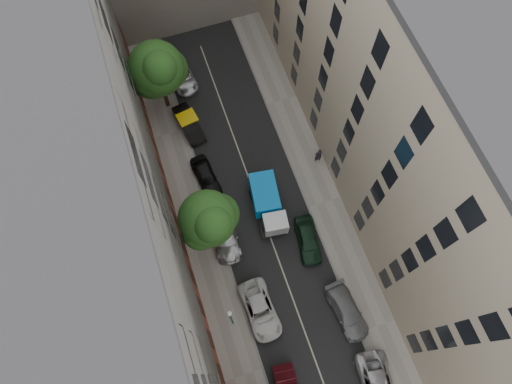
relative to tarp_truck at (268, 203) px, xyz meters
name	(u,v)px	position (x,y,z in m)	size (l,w,h in m)	color
ground	(265,222)	(-0.60, -1.09, -1.34)	(120.00, 120.00, 0.00)	#4C4C49
road_surface	(265,222)	(-0.60, -1.09, -1.33)	(8.00, 44.00, 0.02)	black
sidewalk_left	(203,242)	(-6.10, -1.09, -1.26)	(3.00, 44.00, 0.15)	gray
sidewalk_right	(324,202)	(4.90, -1.09, -1.26)	(3.00, 44.00, 0.15)	gray
building_left	(102,226)	(-11.60, -1.09, 8.66)	(8.00, 44.00, 20.00)	#4C4947
building_right	(419,127)	(10.40, -1.09, 8.66)	(8.00, 44.00, 20.00)	tan
tarp_truck	(268,203)	(0.00, 0.00, 0.00)	(2.73, 5.49, 2.42)	black
car_left_2	(260,310)	(-3.40, -8.03, -0.65)	(2.29, 4.96, 1.38)	silver
car_left_3	(225,235)	(-4.20, -1.29, -0.61)	(2.04, 5.02, 1.46)	silver
car_left_4	(206,177)	(-4.20, 4.31, -0.62)	(1.69, 4.20, 1.43)	black
car_left_5	(189,124)	(-4.20, 9.91, -0.62)	(1.52, 4.36, 1.44)	black
car_left_6	(182,75)	(-3.40, 15.38, -0.68)	(2.16, 4.69, 1.30)	#B2B3B7
car_right_1	(347,312)	(2.99, -10.32, -0.64)	(1.94, 4.78, 1.39)	slate
car_right_2	(308,240)	(2.20, -3.92, -0.60)	(1.74, 4.32, 1.47)	black
tree_mid	(209,220)	(-5.10, -1.35, 4.20)	(4.74, 4.37, 7.95)	#382619
tree_far	(158,70)	(-5.37, 12.80, 4.17)	(5.06, 4.75, 8.04)	#382619
lamp_post	(231,317)	(-5.71, -8.20, 2.41)	(0.36, 0.36, 5.75)	#195738
pedestrian	(318,155)	(5.80, 2.92, -0.23)	(0.70, 0.46, 1.91)	black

